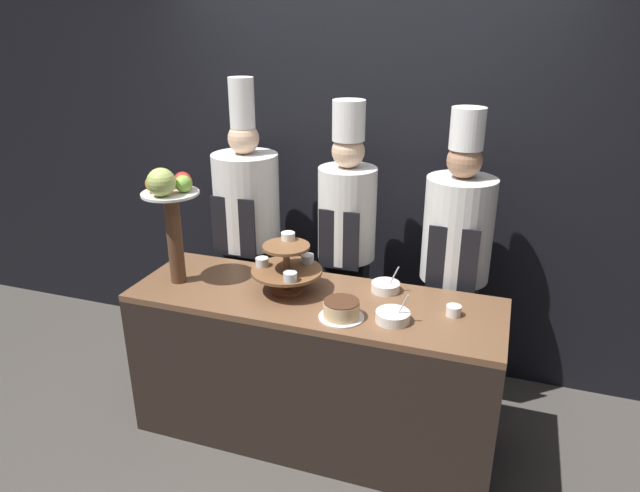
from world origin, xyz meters
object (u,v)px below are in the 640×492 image
object	(u,v)px
cup_white	(454,311)
serving_bowl_far	(386,287)
chef_center_left	(347,236)
chef_center_right	(456,253)
tiered_stand	(287,265)
fruit_pedestal	(170,203)
cake_round	(341,310)
chef_left	(248,225)
serving_bowl_near	(393,316)

from	to	relation	value
cup_white	serving_bowl_far	size ratio (longest dim) A/B	0.48
chef_center_left	chef_center_right	xyz separation A→B (m)	(0.65, -0.00, -0.03)
chef_center_right	tiered_stand	bearing A→B (deg)	-146.35
fruit_pedestal	cake_round	size ratio (longest dim) A/B	2.97
cake_round	chef_center_right	bearing A→B (deg)	58.25
chef_left	chef_center_right	distance (m)	1.30
cup_white	serving_bowl_far	xyz separation A→B (m)	(-0.37, 0.16, -0.00)
fruit_pedestal	cup_white	distance (m)	1.55
cup_white	serving_bowl_near	bearing A→B (deg)	-150.03
chef_center_right	cup_white	bearing A→B (deg)	-83.64
chef_center_right	chef_left	bearing A→B (deg)	180.00
cake_round	chef_center_left	world-z (taller)	chef_center_left
tiered_stand	fruit_pedestal	xyz separation A→B (m)	(-0.61, -0.10, 0.31)
tiered_stand	cup_white	distance (m)	0.88
serving_bowl_far	serving_bowl_near	bearing A→B (deg)	-71.17
fruit_pedestal	cup_white	world-z (taller)	fruit_pedestal
tiered_stand	chef_center_right	distance (m)	0.98
serving_bowl_near	fruit_pedestal	bearing A→B (deg)	178.00
tiered_stand	chef_center_left	world-z (taller)	chef_center_left
cup_white	chef_center_left	world-z (taller)	chef_center_left
chef_center_left	chef_left	bearing A→B (deg)	-179.99
chef_left	chef_center_right	size ratio (longest dim) A/B	1.06
cup_white	tiered_stand	bearing A→B (deg)	-179.27
cup_white	chef_center_right	world-z (taller)	chef_center_right
chef_center_left	cup_white	bearing A→B (deg)	-36.95
tiered_stand	cake_round	size ratio (longest dim) A/B	1.70
serving_bowl_near	chef_left	bearing A→B (deg)	147.88
chef_center_left	tiered_stand	bearing A→B (deg)	-107.18
chef_center_left	serving_bowl_far	bearing A→B (deg)	-48.59
tiered_stand	serving_bowl_far	xyz separation A→B (m)	(0.50, 0.17, -0.12)
fruit_pedestal	cake_round	xyz separation A→B (m)	(0.97, -0.09, -0.42)
cup_white	serving_bowl_far	world-z (taller)	serving_bowl_far
cup_white	fruit_pedestal	bearing A→B (deg)	-175.65
tiered_stand	serving_bowl_far	size ratio (longest dim) A/B	2.47
cake_round	cup_white	xyz separation A→B (m)	(0.51, 0.20, -0.02)
serving_bowl_far	tiered_stand	bearing A→B (deg)	-161.44
serving_bowl_near	chef_left	xyz separation A→B (m)	(-1.09, 0.69, 0.10)
serving_bowl_far	cup_white	bearing A→B (deg)	-22.60
serving_bowl_near	serving_bowl_far	world-z (taller)	serving_bowl_near
cake_round	tiered_stand	bearing A→B (deg)	152.09
serving_bowl_near	serving_bowl_far	xyz separation A→B (m)	(-0.11, 0.31, -0.00)
cake_round	chef_center_left	distance (m)	0.76
chef_center_left	fruit_pedestal	bearing A→B (deg)	-140.36
tiered_stand	fruit_pedestal	size ratio (longest dim) A/B	0.57
tiered_stand	chef_center_left	xyz separation A→B (m)	(0.17, 0.54, -0.01)
cake_round	chef_left	world-z (taller)	chef_left
fruit_pedestal	chef_center_left	xyz separation A→B (m)	(0.78, 0.64, -0.32)
tiered_stand	chef_left	size ratio (longest dim) A/B	0.20
chef_center_left	cake_round	bearing A→B (deg)	-75.24
serving_bowl_near	chef_center_left	world-z (taller)	chef_center_left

